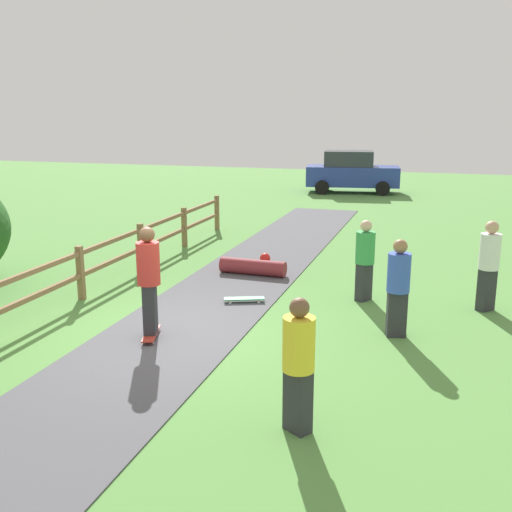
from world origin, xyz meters
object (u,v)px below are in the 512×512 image
skateboard_loose (244,299)px  parked_car_blue (352,172)px  skater_fallen (254,266)px  bystander_yellow (299,359)px  bystander_blue (398,284)px  bystander_green (365,257)px  bystander_white (489,262)px  skater_riding (149,277)px

skateboard_loose → parked_car_blue: size_ratio=0.19×
skater_fallen → skateboard_loose: 2.17m
skater_fallen → bystander_yellow: bearing=-68.4°
bystander_blue → bystander_green: bystander_blue is taller
bystander_yellow → parked_car_blue: (-2.65, 21.86, 0.05)m
bystander_white → skater_fallen: bearing=166.8°
skater_fallen → bystander_blue: size_ratio=0.93×
skateboard_loose → bystander_yellow: bystander_yellow is taller
parked_car_blue → skater_riding: bearing=-91.1°
bystander_yellow → parked_car_blue: bearing=96.9°
skateboard_loose → bystander_white: (4.54, 0.94, 0.87)m
bystander_green → bystander_yellow: 5.40m
skater_riding → bystander_white: (5.42, 3.24, -0.12)m
skateboard_loose → bystander_white: bearing=11.7°
bystander_white → skater_riding: bearing=-149.1°
parked_car_blue → bystander_yellow: bearing=-83.1°
bystander_white → bystander_blue: 2.44m
bystander_blue → skater_riding: bearing=-161.1°
skateboard_loose → parked_car_blue: (-0.49, 17.35, 0.87)m
parked_car_blue → bystander_green: bearing=-80.6°
bystander_blue → parked_car_blue: (-3.51, 18.31, 0.04)m
bystander_yellow → bystander_white: bearing=66.4°
bystander_white → bystander_blue: size_ratio=1.04×
skateboard_loose → bystander_yellow: (2.16, -4.51, 0.82)m
skater_fallen → bystander_blue: (3.48, -3.08, 0.72)m
skater_riding → bystander_white: skater_riding is taller
bystander_yellow → skater_riding: bearing=144.0°
skateboard_loose → skater_fallen: bearing=102.3°
skater_riding → bystander_blue: (3.90, 1.33, -0.16)m
bystander_white → bystander_green: bearing=-178.8°
bystander_green → bystander_yellow: bystander_yellow is taller
parked_car_blue → skateboard_loose: bearing=-88.4°
bystander_blue → parked_car_blue: 18.65m
skater_riding → skater_fallen: (0.42, 4.41, -0.88)m
skater_fallen → skateboard_loose: size_ratio=1.91×
skater_fallen → bystander_blue: bearing=-41.5°
skater_fallen → skateboard_loose: skater_fallen is taller
skateboard_loose → skater_riding: bearing=-111.0°
skater_riding → bystander_yellow: skater_riding is taller
bystander_white → parked_car_blue: size_ratio=0.39×
bystander_green → bystander_yellow: bearing=-90.8°
skateboard_loose → bystander_green: bearing=21.8°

